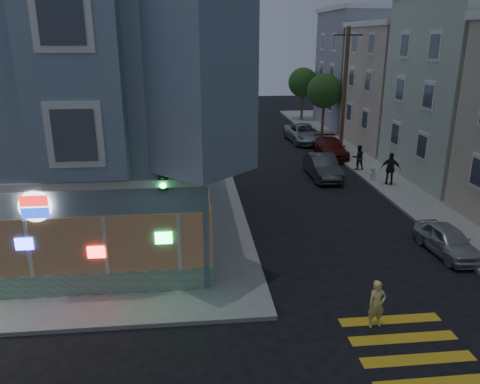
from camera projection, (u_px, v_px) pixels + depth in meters
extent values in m
plane|color=black|center=(180.00, 370.00, 12.41)|extent=(120.00, 120.00, 0.00)
cube|color=gray|center=(40.00, 103.00, 20.40)|extent=(14.00, 14.00, 11.00)
cube|color=silver|center=(45.00, 141.00, 20.92)|extent=(14.30, 14.30, 0.25)
cylinder|color=white|center=(35.00, 206.00, 14.54)|extent=(1.00, 0.12, 1.00)
cube|color=beige|center=(434.00, 88.00, 36.49)|extent=(12.00, 8.60, 9.00)
cube|color=gray|center=(388.00, 70.00, 44.75)|extent=(12.00, 8.60, 10.50)
cylinder|color=#4C3826|center=(344.00, 90.00, 34.79)|extent=(0.30, 0.30, 9.00)
cube|color=#4C3826|center=(348.00, 35.00, 33.57)|extent=(2.20, 0.12, 0.12)
cylinder|color=#4C3826|center=(323.00, 116.00, 41.39)|extent=(0.24, 0.24, 3.20)
sphere|color=#1F4217|center=(324.00, 91.00, 40.70)|extent=(3.00, 3.00, 3.00)
cylinder|color=#4C3826|center=(302.00, 104.00, 48.94)|extent=(0.24, 0.24, 3.20)
sphere|color=#1F4217|center=(303.00, 82.00, 48.25)|extent=(3.00, 3.00, 3.00)
imported|color=#F4DF7C|center=(377.00, 304.00, 14.09)|extent=(0.59, 0.42, 1.51)
imported|color=#222127|center=(358.00, 157.00, 30.40)|extent=(0.79, 0.62, 1.63)
imported|color=black|center=(391.00, 169.00, 27.25)|extent=(1.21, 0.87, 1.91)
imported|color=#AFB2B7|center=(448.00, 240.00, 18.91)|extent=(1.60, 3.54, 1.18)
imported|color=#36393B|center=(322.00, 167.00, 29.13)|extent=(1.58, 4.45, 1.46)
imported|color=#511912|center=(331.00, 148.00, 34.27)|extent=(2.07, 4.67, 1.33)
imported|color=#9A9FA3|center=(304.00, 133.00, 39.08)|extent=(2.80, 5.52, 1.49)
cylinder|color=black|center=(166.00, 225.00, 15.54)|extent=(0.15, 0.15, 4.62)
cube|color=black|center=(163.00, 175.00, 14.78)|extent=(0.30, 0.27, 0.97)
sphere|color=black|center=(162.00, 167.00, 14.55)|extent=(0.18, 0.18, 0.18)
sphere|color=black|center=(162.00, 176.00, 14.65)|extent=(0.18, 0.18, 0.18)
sphere|color=#19F23F|center=(163.00, 186.00, 14.74)|extent=(0.18, 0.18, 0.18)
cube|color=black|center=(172.00, 220.00, 15.34)|extent=(0.30, 0.19, 0.30)
cube|color=#FF2614|center=(172.00, 222.00, 15.24)|extent=(0.20, 0.02, 0.20)
cylinder|color=silver|center=(373.00, 175.00, 28.37)|extent=(0.25, 0.25, 0.64)
sphere|color=silver|center=(374.00, 169.00, 28.25)|extent=(0.28, 0.28, 0.28)
cylinder|color=silver|center=(373.00, 174.00, 28.35)|extent=(0.48, 0.13, 0.13)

